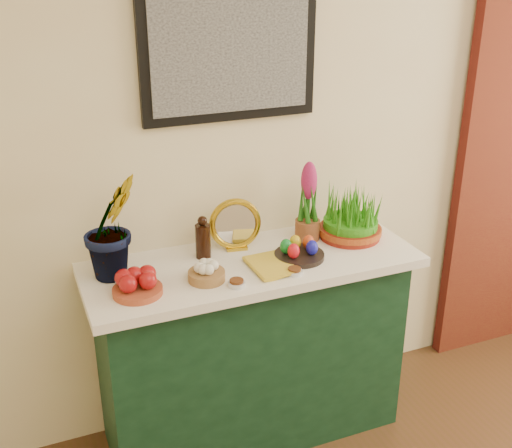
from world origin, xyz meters
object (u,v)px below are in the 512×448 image
at_px(mirror, 235,225).
at_px(book, 252,269).
at_px(wheatgrass_sabzeh, 351,216).
at_px(hyacinth_green, 111,210).
at_px(sideboard, 252,352).

bearing_deg(mirror, book, -93.76).
distance_m(book, wheatgrass_sabzeh, 0.56).
xyz_separation_m(hyacinth_green, wheatgrass_sabzeh, (1.04, -0.03, -0.18)).
bearing_deg(mirror, hyacinth_green, -174.29).
height_order(book, wheatgrass_sabzeh, wheatgrass_sabzeh).
distance_m(mirror, book, 0.25).
distance_m(hyacinth_green, book, 0.60).
height_order(sideboard, hyacinth_green, hyacinth_green).
xyz_separation_m(sideboard, mirror, (-0.02, 0.13, 0.57)).
height_order(hyacinth_green, mirror, hyacinth_green).
height_order(hyacinth_green, wheatgrass_sabzeh, hyacinth_green).
bearing_deg(book, wheatgrass_sabzeh, 13.71).
bearing_deg(sideboard, wheatgrass_sabzeh, 4.63).
relative_size(sideboard, mirror, 5.62).
bearing_deg(mirror, sideboard, -79.45).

